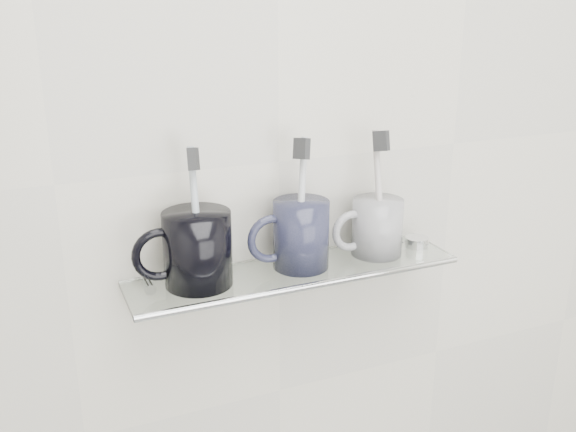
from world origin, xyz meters
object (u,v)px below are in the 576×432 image
mug_center (301,234)px  mug_right (377,227)px  shelf_glass (295,271)px  mug_left (198,249)px

mug_center → mug_right: mug_center is taller
shelf_glass → mug_left: bearing=178.0°
shelf_glass → mug_center: bearing=23.3°
shelf_glass → mug_right: size_ratio=5.61×
shelf_glass → mug_left: mug_left is taller
shelf_glass → mug_left: (-0.15, 0.00, 0.06)m
mug_center → mug_right: bearing=13.5°
mug_left → mug_right: bearing=-23.5°
mug_left → shelf_glass: bearing=-25.5°
shelf_glass → mug_right: bearing=2.0°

